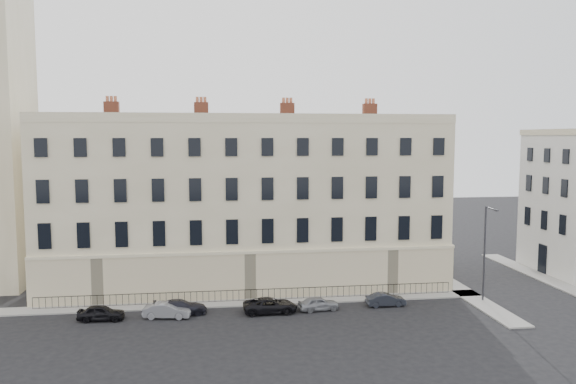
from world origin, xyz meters
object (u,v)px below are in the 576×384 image
car_f (386,300)px  streetlamp (485,249)px  car_a (101,313)px  car_c (180,307)px  car_e (318,303)px  car_b (167,310)px  car_d (270,305)px

car_f → streetlamp: streetlamp is taller
car_a → car_c: car_c is taller
car_e → car_f: car_e is taller
car_c → car_f: car_c is taller
car_c → car_e: size_ratio=1.25×
car_b → car_a: bearing=97.5°
car_f → car_c: bearing=89.4°
car_b → car_d: 7.98m
car_a → car_b: 4.90m
car_d → streetlamp: streetlamp is taller
car_c → car_d: car_c is taller
streetlamp → car_b: bearing=-171.3°
car_a → car_e: (16.77, 0.19, -0.03)m
car_d → car_e: 3.90m
car_d → car_e: bearing=-89.8°
car_a → car_f: bearing=-85.8°
car_a → streetlamp: bearing=-86.1°
car_c → car_e: bearing=-100.8°
car_a → car_c: (5.87, 0.54, 0.00)m
car_b → car_c: same height
streetlamp → car_e: bearing=-171.1°
car_c → car_d: (7.00, -0.45, -0.00)m
car_d → car_e: car_d is taller
car_c → streetlamp: (25.14, 0.06, 3.89)m
car_a → car_d: bearing=-86.8°
car_a → car_f: (22.45, 0.55, -0.06)m
car_c → streetlamp: 25.44m
car_b → car_c: 1.15m
car_c → car_b: bearing=113.1°
car_c → car_d: size_ratio=0.96×
car_a → car_b: car_b is taller
car_a → streetlamp: streetlamp is taller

